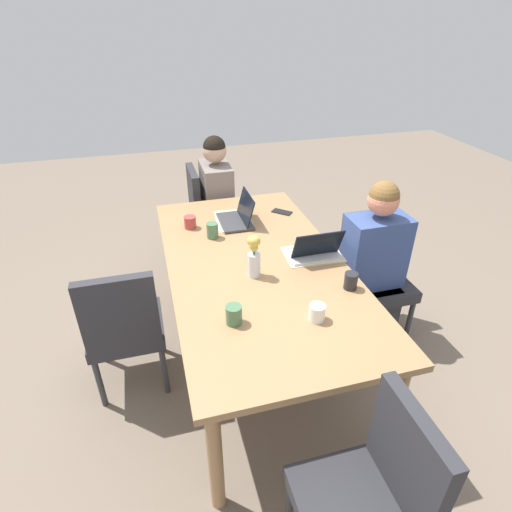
% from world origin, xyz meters
% --- Properties ---
extents(ground_plane, '(10.00, 10.00, 0.00)m').
position_xyz_m(ground_plane, '(0.00, 0.00, 0.00)').
color(ground_plane, '#756656').
extents(dining_table, '(2.06, 1.07, 0.75)m').
position_xyz_m(dining_table, '(0.00, 0.00, 0.68)').
color(dining_table, '#9E754C').
rests_on(dining_table, ground_plane).
extents(chair_head_right_left_near, '(0.44, 0.44, 0.90)m').
position_xyz_m(chair_head_right_left_near, '(1.36, 0.08, 0.50)').
color(chair_head_right_left_near, '#2D2D33').
rests_on(chair_head_right_left_near, ground_plane).
extents(person_head_right_left_near, '(0.40, 0.36, 1.19)m').
position_xyz_m(person_head_right_left_near, '(1.30, 0.00, 0.53)').
color(person_head_right_left_near, '#2D2D33').
rests_on(person_head_right_left_near, ground_plane).
extents(chair_near_left_mid, '(0.44, 0.44, 0.90)m').
position_xyz_m(chair_near_left_mid, '(0.08, -0.89, 0.50)').
color(chair_near_left_mid, '#2D2D33').
rests_on(chair_near_left_mid, ground_plane).
extents(person_near_left_mid, '(0.36, 0.40, 1.19)m').
position_xyz_m(person_near_left_mid, '(0.01, -0.83, 0.53)').
color(person_near_left_mid, '#2D2D33').
rests_on(person_near_left_mid, ground_plane).
extents(chair_far_left_far, '(0.44, 0.44, 0.90)m').
position_xyz_m(chair_far_left_far, '(-0.07, 0.83, 0.50)').
color(chair_far_left_far, '#2D2D33').
rests_on(chair_far_left_far, ground_plane).
extents(chair_head_left_right_near, '(0.44, 0.44, 0.90)m').
position_xyz_m(chair_head_left_right_near, '(-1.34, -0.10, 0.50)').
color(chair_head_left_right_near, '#2D2D33').
rests_on(chair_head_left_right_near, ground_plane).
extents(flower_vase, '(0.09, 0.07, 0.26)m').
position_xyz_m(flower_vase, '(-0.13, 0.05, 0.89)').
color(flower_vase, silver).
rests_on(flower_vase, dining_table).
extents(placemat_head_right_left_near, '(0.38, 0.29, 0.00)m').
position_xyz_m(placemat_head_right_left_near, '(0.61, 0.00, 0.75)').
color(placemat_head_right_left_near, beige).
rests_on(placemat_head_right_left_near, dining_table).
extents(placemat_near_left_mid, '(0.28, 0.37, 0.00)m').
position_xyz_m(placemat_near_left_mid, '(0.00, -0.37, 0.75)').
color(placemat_near_left_mid, beige).
rests_on(placemat_near_left_mid, dining_table).
extents(laptop_head_right_left_near, '(0.32, 0.22, 0.21)m').
position_xyz_m(laptop_head_right_left_near, '(0.57, -0.02, 0.79)').
color(laptop_head_right_left_near, '#38383D').
rests_on(laptop_head_right_left_near, dining_table).
extents(laptop_near_left_mid, '(0.22, 0.32, 0.20)m').
position_xyz_m(laptop_near_left_mid, '(-0.02, -0.37, 0.79)').
color(laptop_near_left_mid, silver).
rests_on(laptop_near_left_mid, dining_table).
extents(coffee_mug_near_left, '(0.07, 0.07, 0.10)m').
position_xyz_m(coffee_mug_near_left, '(-0.40, -0.44, 0.80)').
color(coffee_mug_near_left, '#232328').
rests_on(coffee_mug_near_left, dining_table).
extents(coffee_mug_near_right, '(0.08, 0.08, 0.10)m').
position_xyz_m(coffee_mug_near_right, '(-0.51, 0.26, 0.80)').
color(coffee_mug_near_right, '#47704C').
rests_on(coffee_mug_near_right, dining_table).
extents(coffee_mug_centre_left, '(0.08, 0.08, 0.09)m').
position_xyz_m(coffee_mug_centre_left, '(-0.60, -0.15, 0.79)').
color(coffee_mug_centre_left, white).
rests_on(coffee_mug_centre_left, dining_table).
extents(coffee_mug_centre_right, '(0.08, 0.08, 0.09)m').
position_xyz_m(coffee_mug_centre_right, '(0.58, 0.32, 0.79)').
color(coffee_mug_centre_right, '#AD3D38').
rests_on(coffee_mug_centre_right, dining_table).
extents(coffee_mug_far_left, '(0.08, 0.08, 0.11)m').
position_xyz_m(coffee_mug_far_left, '(0.40, 0.20, 0.80)').
color(coffee_mug_far_left, '#47704C').
rests_on(coffee_mug_far_left, dining_table).
extents(phone_black, '(0.16, 0.16, 0.01)m').
position_xyz_m(phone_black, '(0.65, -0.39, 0.75)').
color(phone_black, black).
rests_on(phone_black, dining_table).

